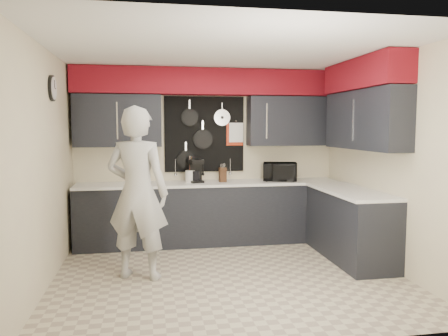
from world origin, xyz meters
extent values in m
plane|color=#C3B897|center=(0.00, 0.00, 0.00)|extent=(4.00, 4.00, 0.00)
cube|color=beige|center=(0.00, 1.75, 1.30)|extent=(4.00, 0.01, 2.60)
cube|color=black|center=(-1.33, 1.59, 1.83)|extent=(1.24, 0.32, 0.75)
cube|color=black|center=(1.28, 1.59, 1.83)|extent=(1.34, 0.32, 0.75)
cube|color=maroon|center=(0.00, 1.57, 2.40)|extent=(3.94, 0.36, 0.38)
cube|color=black|center=(-0.05, 1.74, 1.62)|extent=(1.22, 0.03, 1.15)
cylinder|color=black|center=(-0.28, 1.70, 1.88)|extent=(0.26, 0.04, 0.26)
cylinder|color=black|center=(-0.08, 1.70, 1.55)|extent=(0.30, 0.04, 0.30)
cylinder|color=black|center=(-0.34, 1.70, 1.24)|extent=(0.27, 0.04, 0.27)
cylinder|color=silver|center=(0.22, 1.70, 1.88)|extent=(0.25, 0.02, 0.25)
cube|color=#B72B0E|center=(0.42, 1.72, 1.62)|extent=(0.26, 0.01, 0.34)
cube|color=white|center=(0.44, 1.70, 1.65)|extent=(0.22, 0.01, 0.30)
cylinder|color=silver|center=(-0.50, 1.71, 1.13)|extent=(0.01, 0.01, 0.20)
cylinder|color=silver|center=(-0.08, 1.71, 1.13)|extent=(0.01, 0.01, 0.20)
cylinder|color=silver|center=(0.35, 1.71, 1.13)|extent=(0.01, 0.01, 0.20)
cube|color=beige|center=(2.00, 0.00, 1.30)|extent=(0.01, 3.50, 2.60)
cube|color=black|center=(1.84, 0.30, 1.83)|extent=(0.32, 1.70, 0.75)
cube|color=maroon|center=(1.82, 0.30, 2.40)|extent=(0.36, 1.70, 0.38)
cube|color=beige|center=(-2.00, 0.00, 1.30)|extent=(0.01, 3.50, 2.60)
cylinder|color=black|center=(-1.98, 0.40, 2.18)|extent=(0.04, 0.30, 0.30)
cylinder|color=white|center=(-1.96, 0.40, 2.18)|extent=(0.01, 0.26, 0.26)
cube|color=black|center=(0.00, 1.45, 0.44)|extent=(3.90, 0.60, 0.88)
cube|color=white|center=(0.00, 1.44, 0.90)|extent=(3.90, 0.63, 0.04)
cube|color=black|center=(1.70, 0.35, 0.44)|extent=(0.60, 1.60, 0.88)
cube|color=white|center=(1.69, 0.35, 0.90)|extent=(0.63, 1.60, 0.04)
cube|color=black|center=(0.00, 1.19, 0.05)|extent=(3.90, 0.06, 0.10)
imported|color=black|center=(1.07, 1.43, 1.06)|extent=(0.57, 0.46, 0.28)
cube|color=#321C10|center=(0.18, 1.43, 1.03)|extent=(0.11, 0.11, 0.22)
cylinder|color=white|center=(-0.30, 1.46, 1.01)|extent=(0.14, 0.14, 0.18)
cube|color=black|center=(-0.22, 1.44, 0.94)|extent=(0.23, 0.26, 0.03)
cube|color=black|center=(-0.22, 1.52, 1.09)|extent=(0.19, 0.10, 0.31)
cube|color=black|center=(-0.22, 1.44, 1.23)|extent=(0.23, 0.26, 0.06)
cylinder|color=black|center=(-0.22, 1.42, 1.02)|extent=(0.11, 0.11, 0.14)
imported|color=#BCBBB9|center=(-1.03, 0.08, 0.99)|extent=(0.84, 0.69, 1.97)
camera|label=1|loc=(-0.91, -4.93, 1.74)|focal=35.00mm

